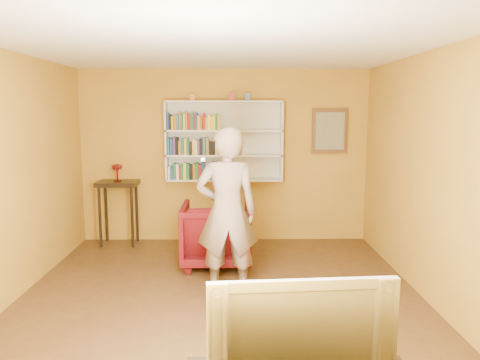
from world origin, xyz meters
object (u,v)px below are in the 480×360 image
Objects in this scene: bookshelf at (224,141)px; console_table at (118,192)px; ruby_lustre at (117,169)px; armchair at (216,234)px; person at (227,212)px; television at (299,324)px.

bookshelf is 1.82m from console_table.
ruby_lustre is 0.28× the size of armchair.
person reaches higher than console_table.
person reaches higher than television.
ruby_lustre reaches higher than console_table.
console_table is 4.99m from television.
console_table is at bearing 111.44° from television.
console_table is at bearing -71.57° from ruby_lustre.
armchair is 1.15m from person.
person is at bearing 96.32° from television.
console_table is (-1.63, -0.16, -0.77)m from bookshelf.
person is at bearing 98.56° from armchair.
console_table reaches higher than armchair.
bookshelf is 1.92× the size of armchair.
ruby_lustre is 2.67m from person.
bookshelf is at bearing 5.58° from ruby_lustre.
person is 2.51m from television.
person is at bearing -50.08° from ruby_lustre.
bookshelf reaches higher than ruby_lustre.
bookshelf is at bearing -94.48° from armchair.
armchair is at bearing 95.82° from television.
person reaches higher than ruby_lustre.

